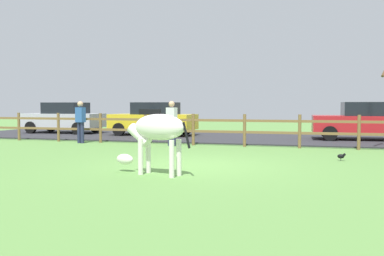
{
  "coord_description": "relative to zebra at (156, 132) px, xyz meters",
  "views": [
    {
      "loc": [
        2.93,
        -10.06,
        1.51
      ],
      "look_at": [
        -0.45,
        1.46,
        0.85
      ],
      "focal_mm": 39.74,
      "sensor_mm": 36.0,
      "label": 1
    }
  ],
  "objects": [
    {
      "name": "visitor_left_of_tree",
      "position": [
        -5.54,
        6.16,
        -0.02
      ],
      "size": [
        0.41,
        0.31,
        1.64
      ],
      "color": "#232847",
      "rests_on": "ground_plane"
    },
    {
      "name": "zebra",
      "position": [
        0.0,
        0.0,
        0.0
      ],
      "size": [
        1.91,
        0.76,
        1.41
      ],
      "color": "white",
      "rests_on": "ground_plane"
    },
    {
      "name": "crow_on_grass",
      "position": [
        3.95,
        3.54,
        -0.8
      ],
      "size": [
        0.21,
        0.1,
        0.2
      ],
      "color": "black",
      "rests_on": "ground_plane"
    },
    {
      "name": "paddock_fence",
      "position": [
        -0.13,
        6.58,
        -0.26
      ],
      "size": [
        21.14,
        0.11,
        1.17
      ],
      "color": "brown",
      "rests_on": "ground_plane"
    },
    {
      "name": "parked_car_yellow",
      "position": [
        -4.11,
        10.27,
        -0.08
      ],
      "size": [
        4.08,
        2.04,
        1.56
      ],
      "color": "yellow",
      "rests_on": "parking_asphalt"
    },
    {
      "name": "parking_asphalt",
      "position": [
        0.36,
        10.88,
        -0.9
      ],
      "size": [
        28.0,
        7.4,
        0.05
      ],
      "primitive_type": "cube",
      "color": "#2D2D33",
      "rests_on": "ground_plane"
    },
    {
      "name": "parked_car_silver",
      "position": [
        -9.16,
        10.58,
        -0.08
      ],
      "size": [
        4.01,
        1.9,
        1.56
      ],
      "color": "#B7BABF",
      "rests_on": "parking_asphalt"
    },
    {
      "name": "visitor_right_of_tree",
      "position": [
        -1.77,
        6.13,
        -0.02
      ],
      "size": [
        0.41,
        0.31,
        1.64
      ],
      "color": "#232847",
      "rests_on": "ground_plane"
    },
    {
      "name": "ground_plane",
      "position": [
        0.36,
        1.58,
        -0.93
      ],
      "size": [
        60.0,
        60.0,
        0.0
      ],
      "primitive_type": "plane",
      "color": "#5B8C42"
    },
    {
      "name": "parked_car_red",
      "position": [
        5.16,
        10.3,
        -0.08
      ],
      "size": [
        4.08,
        2.04,
        1.56
      ],
      "color": "red",
      "rests_on": "parking_asphalt"
    }
  ]
}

